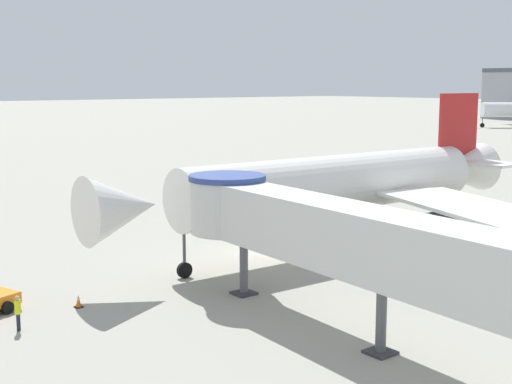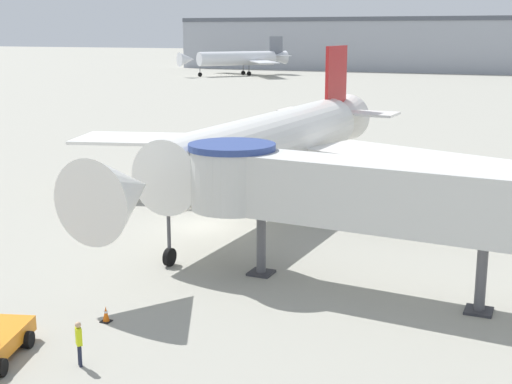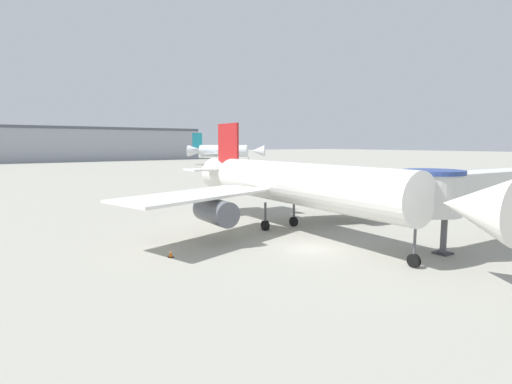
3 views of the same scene
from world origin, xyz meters
TOP-DOWN VIEW (x-y plane):
  - ground_plane at (0.00, 0.00)m, footprint 800.00×800.00m
  - main_airplane at (2.43, 4.92)m, footprint 31.75×33.14m
  - jet_bridge at (12.30, -7.00)m, footprint 21.37×4.73m
  - traffic_cone_port_wing at (-9.81, 3.82)m, footprint 0.37×0.37m
  - background_jet_teal_tail at (54.51, 107.43)m, footprint 24.71×24.68m
  - terminal_building at (-10.43, 175.00)m, footprint 167.29×21.91m

SIDE VIEW (x-z plane):
  - ground_plane at x=0.00m, z-range 0.00..0.00m
  - traffic_cone_port_wing at x=-9.81m, z-range -0.02..0.60m
  - main_airplane at x=2.43m, z-range -0.79..9.36m
  - jet_bridge at x=12.30m, z-range 1.38..7.50m
  - background_jet_teal_tail at x=54.51m, z-range -0.75..11.11m
  - terminal_building at x=-10.43m, z-range 0.01..15.32m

